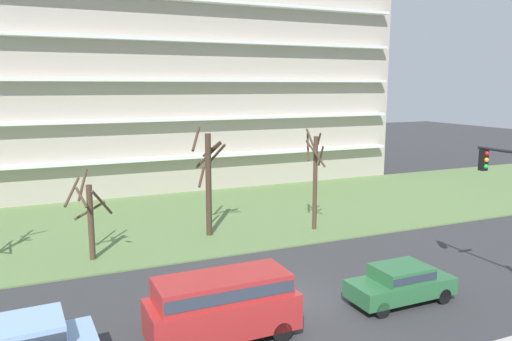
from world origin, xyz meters
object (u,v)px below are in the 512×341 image
Objects in this scene: tree_left at (89,215)px; tree_right at (315,176)px; sedan_green_center_left at (401,282)px; tree_center at (208,179)px; van_red_center_right at (223,303)px.

tree_right is (13.03, 0.14, 0.99)m from tree_left.
sedan_green_center_left is at bearing -42.95° from tree_left.
tree_center is 6.42m from tree_right.
tree_center is 12.87m from sedan_green_center_left.
tree_left reaches higher than van_red_center_right.
tree_left is at bearing 136.65° from sedan_green_center_left.
tree_left reaches higher than sedan_green_center_left.
tree_right reaches higher than tree_left.
van_red_center_right is (-9.68, -10.39, -1.96)m from tree_right.
sedan_green_center_left is 0.85× the size of van_red_center_right.
tree_center reaches higher than sedan_green_center_left.
tree_right is at bearing 46.52° from van_red_center_right.
tree_left is 0.89× the size of van_red_center_right.
tree_right is at bearing 78.62° from sedan_green_center_left.
van_red_center_right is at bearing -106.15° from tree_center.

